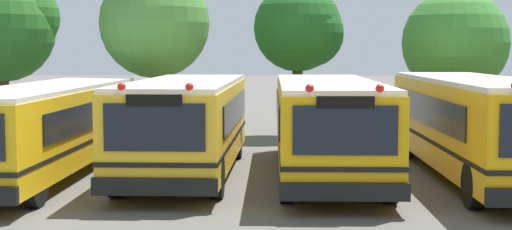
% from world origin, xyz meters
% --- Properties ---
extents(ground_plane, '(160.00, 160.00, 0.00)m').
position_xyz_m(ground_plane, '(0.00, 0.00, 0.00)').
color(ground_plane, '#595651').
extents(school_bus_0, '(2.50, 11.54, 2.51)m').
position_xyz_m(school_bus_0, '(-7.43, -0.15, 1.33)').
color(school_bus_0, yellow).
rests_on(school_bus_0, ground_plane).
extents(school_bus_1, '(2.63, 9.69, 2.64)m').
position_xyz_m(school_bus_1, '(-3.75, 0.05, 1.39)').
color(school_bus_1, yellow).
rests_on(school_bus_1, ground_plane).
extents(school_bus_2, '(2.79, 10.35, 2.64)m').
position_xyz_m(school_bus_2, '(-0.03, -0.04, 1.39)').
color(school_bus_2, '#EAA80C').
rests_on(school_bus_2, ground_plane).
extents(school_bus_3, '(2.74, 11.03, 2.72)m').
position_xyz_m(school_bus_3, '(3.82, -0.14, 1.43)').
color(school_bus_3, '#EAA80C').
rests_on(school_bus_3, ground_plane).
extents(tree_0, '(4.02, 3.89, 6.02)m').
position_xyz_m(tree_0, '(-11.50, 7.89, 4.17)').
color(tree_0, '#4C3823').
rests_on(tree_0, ground_plane).
extents(tree_1, '(4.02, 4.02, 6.31)m').
position_xyz_m(tree_1, '(-5.81, 7.69, 4.33)').
color(tree_1, '#4C3823').
rests_on(tree_1, ground_plane).
extents(tree_2, '(3.42, 3.35, 5.85)m').
position_xyz_m(tree_2, '(-0.56, 8.91, 4.08)').
color(tree_2, '#4C3823').
rests_on(tree_2, ground_plane).
extents(tree_3, '(3.89, 3.89, 5.53)m').
position_xyz_m(tree_3, '(5.12, 8.10, 3.51)').
color(tree_3, '#4C3823').
rests_on(tree_3, ground_plane).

